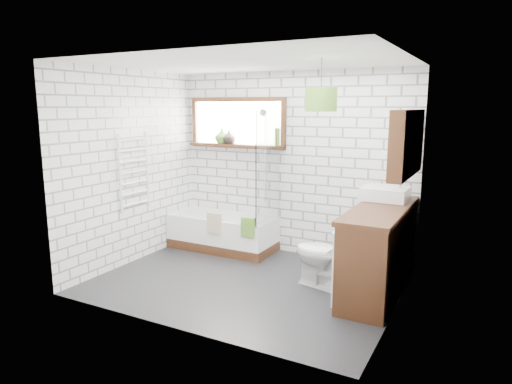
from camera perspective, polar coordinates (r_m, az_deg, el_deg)
The scene contains 22 objects.
floor at distance 5.47m, azimuth -1.22°, elevation -11.24°, with size 3.40×2.60×0.01m, color black.
ceiling at distance 5.09m, azimuth -1.34°, elevation 15.97°, with size 3.40×2.60×0.01m, color white.
wall_back at distance 6.29m, azimuth 4.54°, elevation 3.47°, with size 3.40×0.01×2.50m, color white.
wall_front at distance 4.06m, azimuth -10.30°, elevation -0.65°, with size 3.40×0.01×2.50m, color white.
wall_left at distance 6.14m, azimuth -15.33°, elevation 2.95°, with size 0.01×2.60×2.50m, color white.
wall_right at distance 4.56m, azimuth 17.77°, elevation 0.25°, with size 0.01×2.60×2.50m, color white.
window at distance 6.59m, azimuth -2.42°, elevation 8.62°, with size 1.52×0.16×0.68m, color #321A0D.
towel_radiator at distance 6.12m, azimuth -14.99°, elevation 2.46°, with size 0.06×0.52×1.00m, color white.
mirror_cabinet at distance 5.11m, azimuth 18.31°, elevation 5.82°, with size 0.16×1.20×0.70m, color #321A0D.
shower_riser at distance 6.41m, azimuth 1.10°, elevation 4.54°, with size 0.02×0.02×1.30m, color silver.
bathtub at distance 6.62m, azimuth -4.21°, elevation -5.03°, with size 1.52×0.67×0.49m, color white.
shower_screen at distance 6.07m, azimuth 1.59°, elevation 3.15°, with size 0.02×0.72×1.50m, color white.
towel_green at distance 5.99m, azimuth -0.99°, elevation -4.47°, with size 0.19×0.05×0.26m, color #508227.
towel_beige at distance 6.25m, azimuth -5.20°, elevation -3.86°, with size 0.22×0.05×0.28m, color tan.
vanity at distance 5.22m, azimuth 15.18°, elevation -7.01°, with size 0.54×1.69×0.96m, color #321A0D.
basin at distance 5.49m, azimuth 15.83°, elevation -0.18°, with size 0.51×0.44×0.15m, color white.
tap at distance 5.45m, azimuth 17.50°, elevation 0.28°, with size 0.03×0.03×0.17m, color silver.
toilet at distance 5.26m, azimuth 8.63°, elevation -7.77°, with size 0.75×0.43×0.76m, color white.
vase_olive at distance 6.70m, azimuth -4.26°, elevation 6.85°, with size 0.21×0.21×0.22m, color #578729.
vase_dark at distance 6.64m, azimuth -3.39°, elevation 6.72°, with size 0.19×0.19×0.20m, color black.
bottle at distance 6.27m, azimuth 2.63°, elevation 6.70°, with size 0.08×0.08×0.24m, color #578729.
pendant at distance 4.64m, azimuth 8.11°, elevation 11.37°, with size 0.32×0.32×0.23m, color #508227.
Camera 1 is at (2.48, -4.43, 2.04)m, focal length 32.00 mm.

